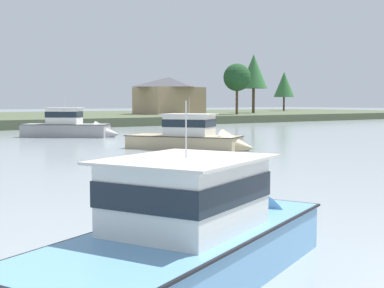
{
  "coord_description": "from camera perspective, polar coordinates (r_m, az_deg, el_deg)",
  "views": [
    {
      "loc": [
        -12.2,
        -5.03,
        3.82
      ],
      "look_at": [
        7.46,
        22.73,
        1.16
      ],
      "focal_mm": 50.89,
      "sensor_mm": 36.0,
      "label": 1
    }
  ],
  "objects": [
    {
      "name": "mooring_buoy_yellow",
      "position": [
        81.42,
        0.73,
        1.83
      ],
      "size": [
        0.43,
        0.43,
        0.49
      ],
      "color": "yellow",
      "rests_on": "ground"
    },
    {
      "name": "cruiser_skyblue",
      "position": [
        12.42,
        1.43,
        -10.56
      ],
      "size": [
        10.15,
        6.68,
        4.94
      ],
      "color": "#669ECC",
      "rests_on": "ground"
    },
    {
      "name": "shore_tree_inland_b",
      "position": [
        104.65,
        4.74,
        6.96
      ],
      "size": [
        5.25,
        5.25,
        9.69
      ],
      "color": "brown",
      "rests_on": "far_shore_bank"
    },
    {
      "name": "shore_tree_right_mid",
      "position": [
        119.72,
        6.48,
        7.55
      ],
      "size": [
        6.02,
        6.02,
        12.69
      ],
      "color": "brown",
      "rests_on": "far_shore_bank"
    },
    {
      "name": "cruiser_sand",
      "position": [
        43.53,
        0.5,
        0.33
      ],
      "size": [
        8.26,
        10.4,
        5.33
      ],
      "color": "tan",
      "rests_on": "ground"
    },
    {
      "name": "shore_tree_center_right",
      "position": [
        147.11,
        9.63,
        6.16
      ],
      "size": [
        5.45,
        5.45,
        10.33
      ],
      "color": "brown",
      "rests_on": "far_shore_bank"
    },
    {
      "name": "cruiser_grey",
      "position": [
        60.19,
        -12.31,
        1.42
      ],
      "size": [
        9.97,
        9.06,
        5.68
      ],
      "color": "gray",
      "rests_on": "ground"
    },
    {
      "name": "cottage_behind_trees",
      "position": [
        109.69,
        -2.44,
        5.16
      ],
      "size": [
        12.21,
        10.76,
        7.36
      ],
      "color": "tan",
      "rests_on": "far_shore_bank"
    },
    {
      "name": "dinghy_black",
      "position": [
        70.21,
        -15.87,
        1.27
      ],
      "size": [
        2.88,
        2.71,
        0.41
      ],
      "color": "black",
      "rests_on": "ground"
    }
  ]
}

